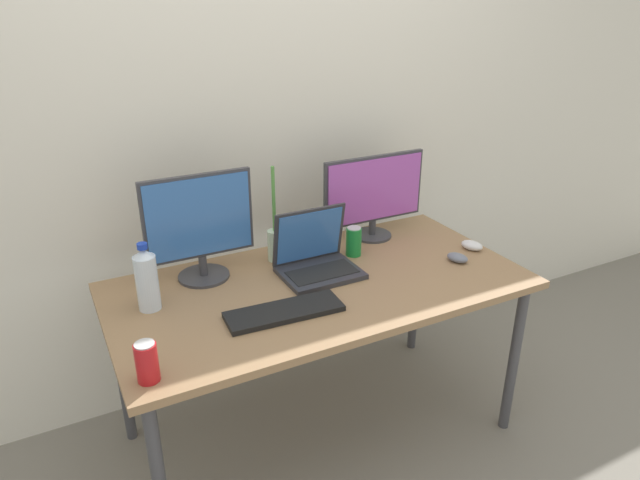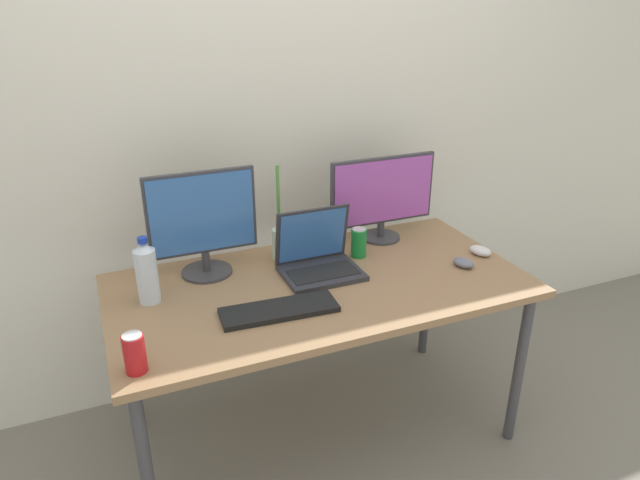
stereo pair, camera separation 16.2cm
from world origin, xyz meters
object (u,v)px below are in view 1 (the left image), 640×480
(work_desk, at_px, (320,296))
(soda_can_near_keyboard, at_px, (147,362))
(bamboo_vase, at_px, (275,241))
(mouse_by_laptop, at_px, (457,258))
(soda_can_by_laptop, at_px, (354,241))
(mouse_by_keyboard, at_px, (472,245))
(monitor_center, at_px, (374,194))
(keyboard_main, at_px, (284,312))
(water_bottle, at_px, (147,279))
(laptop_silver, at_px, (316,258))
(monitor_left, at_px, (199,225))

(work_desk, xyz_separation_m, soda_can_near_keyboard, (-0.72, -0.31, 0.12))
(soda_can_near_keyboard, distance_m, bamboo_vase, 0.86)
(mouse_by_laptop, height_order, soda_can_by_laptop, soda_can_by_laptop)
(mouse_by_keyboard, distance_m, soda_can_by_laptop, 0.52)
(monitor_center, xyz_separation_m, mouse_by_laptop, (0.17, -0.39, -0.19))
(monitor_center, distance_m, mouse_by_laptop, 0.47)
(keyboard_main, bearing_deg, mouse_by_laptop, 7.30)
(mouse_by_keyboard, xyz_separation_m, bamboo_vase, (-0.80, 0.30, 0.07))
(mouse_by_laptop, xyz_separation_m, soda_can_near_keyboard, (-1.31, -0.21, 0.04))
(water_bottle, distance_m, bamboo_vase, 0.58)
(laptop_silver, xyz_separation_m, mouse_by_laptop, (0.57, -0.19, -0.04))
(work_desk, xyz_separation_m, monitor_center, (0.42, 0.29, 0.27))
(work_desk, xyz_separation_m, monitor_left, (-0.39, 0.25, 0.28))
(laptop_silver, xyz_separation_m, soda_can_by_laptop, (0.21, 0.07, 0.00))
(work_desk, bearing_deg, bamboo_vase, 105.44)
(monitor_left, xyz_separation_m, soda_can_near_keyboard, (-0.33, -0.55, -0.16))
(monitor_center, distance_m, mouse_by_keyboard, 0.48)
(laptop_silver, xyz_separation_m, soda_can_near_keyboard, (-0.75, -0.40, 0.00))
(keyboard_main, xyz_separation_m, mouse_by_keyboard, (0.95, 0.12, 0.01))
(work_desk, xyz_separation_m, soda_can_by_laptop, (0.24, 0.16, 0.12))
(mouse_by_keyboard, bearing_deg, soda_can_by_laptop, 137.56)
(monitor_center, relative_size, soda_can_near_keyboard, 3.95)
(work_desk, bearing_deg, soda_can_near_keyboard, -156.99)
(monitor_center, relative_size, mouse_by_laptop, 5.41)
(laptop_silver, relative_size, water_bottle, 1.21)
(mouse_by_keyboard, bearing_deg, laptop_silver, 148.97)
(monitor_center, bearing_deg, bamboo_vase, -177.25)
(keyboard_main, distance_m, mouse_by_laptop, 0.82)
(soda_can_by_laptop, bearing_deg, mouse_by_laptop, -36.24)
(bamboo_vase, bearing_deg, monitor_center, 2.75)
(monitor_left, height_order, keyboard_main, monitor_left)
(monitor_left, bearing_deg, monitor_center, 2.81)
(laptop_silver, height_order, keyboard_main, laptop_silver)
(work_desk, relative_size, laptop_silver, 5.22)
(keyboard_main, relative_size, soda_can_by_laptop, 3.28)
(soda_can_by_laptop, bearing_deg, monitor_center, 36.27)
(mouse_by_laptop, bearing_deg, water_bottle, 149.67)
(work_desk, height_order, soda_can_near_keyboard, soda_can_near_keyboard)
(laptop_silver, distance_m, mouse_by_keyboard, 0.71)
(mouse_by_laptop, xyz_separation_m, soda_can_by_laptop, (-0.35, 0.26, 0.04))
(bamboo_vase, bearing_deg, mouse_by_keyboard, -20.40)
(water_bottle, relative_size, soda_can_near_keyboard, 2.01)
(mouse_by_keyboard, bearing_deg, mouse_by_laptop, -174.98)
(mouse_by_laptop, xyz_separation_m, water_bottle, (-1.22, 0.21, 0.10))
(soda_can_by_laptop, bearing_deg, laptop_silver, -162.66)
(work_desk, bearing_deg, water_bottle, 170.44)
(monitor_center, xyz_separation_m, water_bottle, (-1.05, -0.18, -0.09))
(work_desk, height_order, soda_can_by_laptop, soda_can_by_laptop)
(keyboard_main, bearing_deg, soda_can_by_laptop, 37.42)
(bamboo_vase, bearing_deg, mouse_by_laptop, -28.62)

